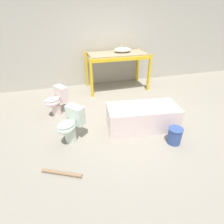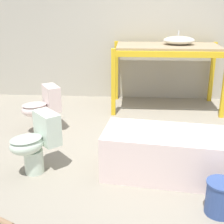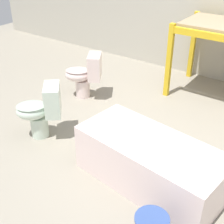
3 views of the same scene
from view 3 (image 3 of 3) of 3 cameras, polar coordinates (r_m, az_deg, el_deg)
The scene contains 4 objects.
ground_plane at distance 3.72m, azimuth 9.08°, elevation -6.60°, with size 12.00×12.00×0.00m, color gray.
bathtub_main at distance 3.08m, azimuth 6.95°, elevation -8.64°, with size 1.52×0.83×0.51m.
toilet_near at distance 4.66m, azimuth -4.96°, elevation 6.88°, with size 0.62×0.55×0.67m.
toilet_far at distance 3.80m, azimuth -12.85°, elevation 0.40°, with size 0.61×0.59×0.67m.
Camera 3 is at (1.22, -2.73, 2.22)m, focal length 50.00 mm.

